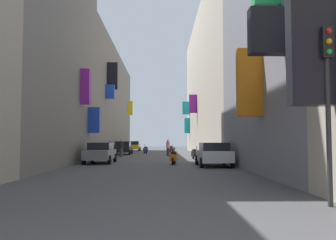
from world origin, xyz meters
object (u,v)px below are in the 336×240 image
Objects in this scene: scooter_orange at (174,157)px; traffic_light_near_corner at (328,84)px; scooter_red at (171,149)px; parked_car_white at (214,154)px; pedestrian_near_right at (110,148)px; parked_car_yellow at (134,146)px; parked_car_black at (123,148)px; pedestrian_near_left at (121,148)px; scooter_black at (195,154)px; scooter_blue at (146,150)px; parked_car_grey at (101,152)px; pedestrian_crossing at (168,148)px.

traffic_light_near_corner is (3.19, -15.18, 2.44)m from scooter_orange.
scooter_orange is (-0.47, -26.16, -0.00)m from scooter_red.
parked_car_white is at bearing 93.37° from traffic_light_near_corner.
parked_car_yellow is at bearing 88.53° from pedestrian_near_right.
parked_car_black is 2.61× the size of pedestrian_near_right.
parked_car_yellow is at bearing 91.25° from pedestrian_near_left.
parked_car_black reaches higher than scooter_black.
parked_car_white is 20.70m from parked_car_black.
parked_car_white is at bearing -34.52° from scooter_orange.
scooter_blue is 1.10× the size of scooter_orange.
parked_car_white is 0.99× the size of traffic_light_near_corner.
parked_car_yellow is 2.13× the size of scooter_red.
scooter_black is 0.43× the size of traffic_light_near_corner.
parked_car_white reaches higher than parked_car_grey.
pedestrian_crossing is at bearing 22.66° from pedestrian_near_right.
pedestrian_near_left is at bearing 112.94° from scooter_orange.
pedestrian_crossing reaches higher than scooter_black.
pedestrian_near_left is at bearing -109.25° from scooter_red.
parked_car_white is 27.88m from scooter_red.
parked_car_white is 13.73m from traffic_light_near_corner.
pedestrian_crossing is 28.39m from traffic_light_near_corner.
parked_car_white is 2.48× the size of pedestrian_near_right.
pedestrian_near_left reaches higher than scooter_orange.
scooter_blue is 10.18m from pedestrian_near_right.
parked_car_black is at bearing -123.87° from scooter_red.
scooter_orange is at bearing 101.87° from traffic_light_near_corner.
pedestrian_near_left is (-1.91, -9.13, 0.40)m from scooter_blue.
scooter_orange is 1.02× the size of pedestrian_near_left.
pedestrian_crossing is (2.66, -7.42, 0.39)m from scooter_blue.
pedestrian_near_right is (-6.23, -15.56, 0.39)m from scooter_red.
scooter_black is at bearing -71.95° from pedestrian_crossing.
traffic_light_near_corner reaches higher than scooter_orange.
scooter_black is 1.06× the size of pedestrian_near_left.
pedestrian_near_right is (-8.15, 12.25, 0.09)m from parked_car_white.
scooter_blue and scooter_black have the same top height.
parked_car_grey is 2.29× the size of scooter_black.
parked_car_black is (-0.21, 16.07, 0.03)m from parked_car_grey.
scooter_blue is 7.89m from pedestrian_crossing.
pedestrian_near_left reaches higher than scooter_black.
parked_car_black reaches higher than parked_car_white.
scooter_orange and scooter_black have the same top height.
pedestrian_crossing is 4.88m from pedestrian_near_left.
parked_car_white reaches higher than scooter_blue.
pedestrian_near_right is (-7.74, 4.30, 0.39)m from scooter_black.
traffic_light_near_corner reaches higher than pedestrian_near_right.
scooter_red is 0.43× the size of traffic_light_near_corner.
traffic_light_near_corner reaches higher than scooter_red.
scooter_orange is at bearing -73.25° from parked_car_black.
traffic_light_near_corner is (8.40, -47.29, 2.11)m from parked_car_yellow.
scooter_blue is at bearing -78.62° from parked_car_yellow.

